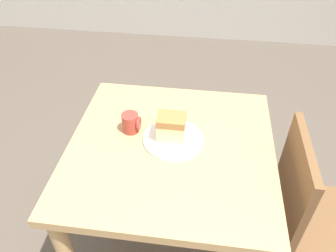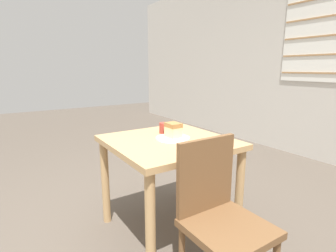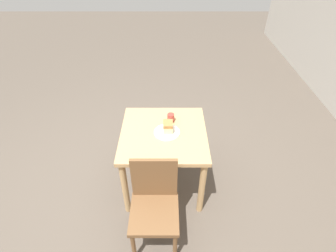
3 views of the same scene
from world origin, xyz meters
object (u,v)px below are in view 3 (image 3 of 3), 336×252
Objects in this scene: plate at (167,132)px; dining_table_near at (164,141)px; coffee_mug at (171,118)px; chair_near_window at (154,203)px; cake_slice at (168,127)px.

dining_table_near is at bearing -99.20° from plate.
plate is 2.95× the size of coffee_mug.
coffee_mug reaches higher than plate.
coffee_mug is (-0.18, 0.04, 0.04)m from plate.
chair_near_window is 3.44× the size of plate.
plate is at bearing -47.11° from cake_slice.
chair_near_window is 0.70m from cake_slice.
plate is 0.06m from cake_slice.
chair_near_window reaches higher than coffee_mug.
dining_table_near is 3.35× the size of plate.
chair_near_window is 7.53× the size of cake_slice.
dining_table_near is 9.91× the size of coffee_mug.
coffee_mug is at bearing 79.75° from chair_near_window.
chair_near_window is at bearing -10.25° from coffee_mug.
cake_slice is at bearing 95.36° from dining_table_near.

